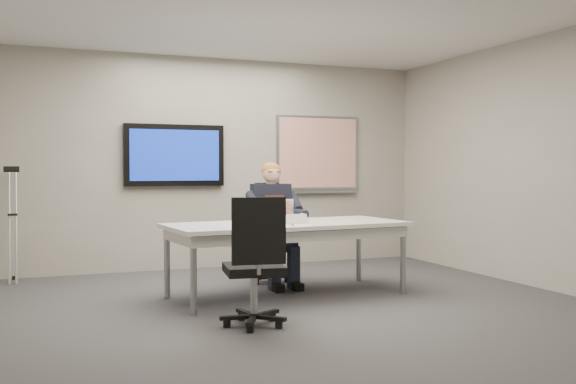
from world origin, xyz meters
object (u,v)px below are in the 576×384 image
object	(u,v)px
office_chair_near	(255,286)
conference_table	(287,231)
laptop	(281,215)
office_chair_far	(270,257)
seated_person	(276,236)

from	to	relation	value
office_chair_near	conference_table	bearing A→B (deg)	-114.46
conference_table	laptop	bearing A→B (deg)	78.68
conference_table	laptop	world-z (taller)	laptop
office_chair_near	office_chair_far	bearing A→B (deg)	-104.71
office_chair_far	seated_person	size ratio (longest dim) A/B	0.66
seated_person	laptop	xyz separation A→B (m)	(-0.07, -0.34, 0.26)
conference_table	office_chair_far	size ratio (longest dim) A/B	2.76
conference_table	office_chair_near	bearing A→B (deg)	-127.82
seated_person	office_chair_near	bearing A→B (deg)	-110.90
office_chair_far	laptop	bearing A→B (deg)	-81.67
conference_table	office_chair_far	bearing A→B (deg)	77.78
office_chair_near	seated_person	bearing A→B (deg)	-107.27
seated_person	laptop	bearing A→B (deg)	-96.40
office_chair_far	office_chair_near	bearing A→B (deg)	-97.15
conference_table	laptop	xyz separation A→B (m)	(0.03, 0.25, 0.15)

